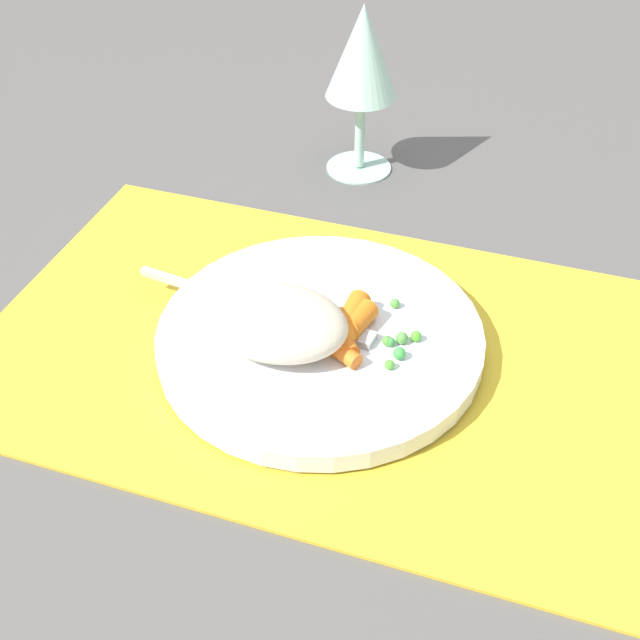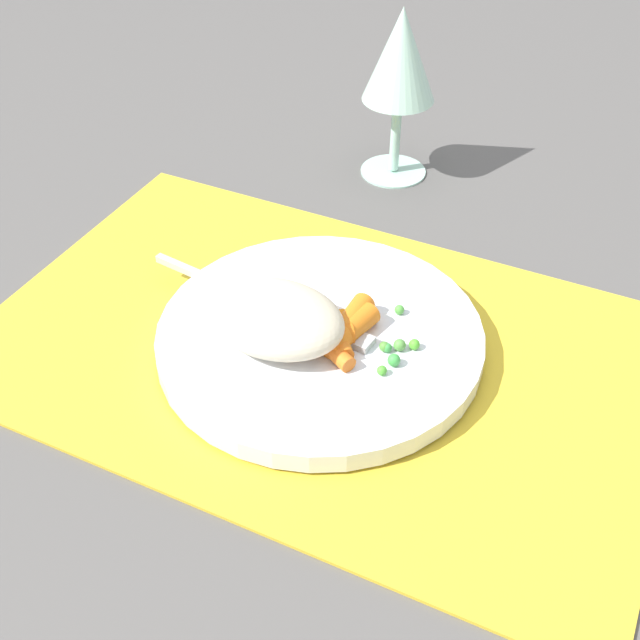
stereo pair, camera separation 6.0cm
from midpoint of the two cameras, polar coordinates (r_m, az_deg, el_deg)
name	(u,v)px [view 2 (the right image)]	position (r m, az deg, el deg)	size (l,w,h in m)	color
ground_plane	(320,351)	(0.64, 2.68, -2.29)	(2.40, 2.40, 0.00)	#565451
placemat	(320,348)	(0.64, 2.69, -2.09)	(0.52, 0.33, 0.01)	gold
plate	(320,338)	(0.63, 2.72, -1.35)	(0.25, 0.25, 0.02)	white
rice_mound	(275,318)	(0.60, -0.33, 0.03)	(0.11, 0.08, 0.04)	beige
carrot_portion	(338,333)	(0.61, 4.06, -0.99)	(0.06, 0.08, 0.02)	orange
pea_scatter	(375,342)	(0.61, 6.59, -1.61)	(0.09, 0.08, 0.01)	#509337
fork	(279,309)	(0.64, -0.17, 0.63)	(0.20, 0.04, 0.01)	#B8B8B8
wine_glass	(400,61)	(0.81, 7.78, 17.26)	(0.07, 0.07, 0.17)	#B2E0CC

